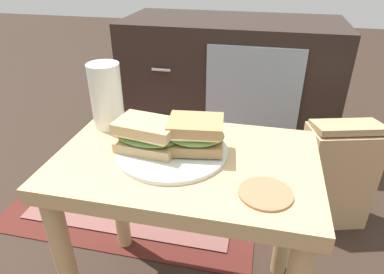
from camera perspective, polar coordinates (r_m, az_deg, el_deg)
The scene contains 9 objects.
side_table at distance 0.79m, azimuth -0.94°, elevation -8.91°, with size 0.56×0.36×0.46m.
tv_cabinet at distance 1.66m, azimuth 6.29°, elevation 9.00°, with size 0.96×0.46×0.58m.
area_rug at distance 1.47m, azimuth -6.96°, elevation -6.46°, with size 0.91×0.85×0.01m.
plate at distance 0.75m, azimuth -3.37°, elevation -2.32°, with size 0.24×0.24×0.01m, color silver.
sandwich_front at distance 0.73m, azimuth -7.51°, elevation 0.21°, with size 0.15×0.10×0.07m.
sandwich_back at distance 0.72m, azimuth 0.63°, elevation 0.48°, with size 0.14×0.12×0.07m.
beer_glass at distance 0.86m, azimuth -14.04°, elevation 6.41°, with size 0.08×0.08×0.16m.
coaster at distance 0.64m, azimuth 12.17°, elevation -9.16°, with size 0.10×0.10×0.01m, color #996B47.
paper_bag at distance 1.25m, azimuth 22.90°, elevation -5.84°, with size 0.25×0.18×0.38m.
Camera 1 is at (0.15, -0.60, 0.85)m, focal length 31.99 mm.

